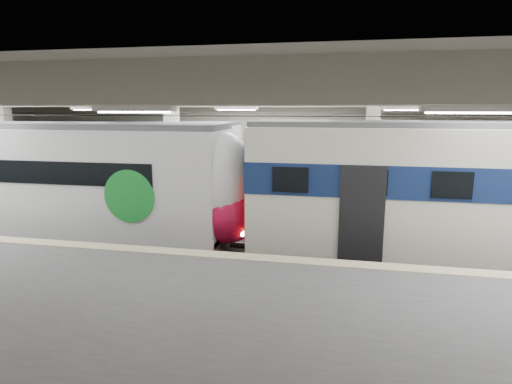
# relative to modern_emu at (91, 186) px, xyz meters

# --- Properties ---
(station_hall) EXTENTS (36.00, 24.00, 5.75)m
(station_hall) POSITION_rel_modern_emu_xyz_m (4.97, -1.74, 1.06)
(station_hall) COLOR black
(station_hall) RESTS_ON ground
(modern_emu) EXTENTS (13.76, 2.84, 4.44)m
(modern_emu) POSITION_rel_modern_emu_xyz_m (0.00, 0.00, 0.00)
(modern_emu) COLOR white
(modern_emu) RESTS_ON ground
(older_rer) EXTENTS (13.88, 3.06, 4.56)m
(older_rer) POSITION_rel_modern_emu_xyz_m (12.91, 0.00, 0.21)
(older_rer) COLOR white
(older_rer) RESTS_ON ground
(far_train) EXTENTS (13.51, 2.96, 4.32)m
(far_train) POSITION_rel_modern_emu_xyz_m (-2.73, 5.50, 0.05)
(far_train) COLOR white
(far_train) RESTS_ON ground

